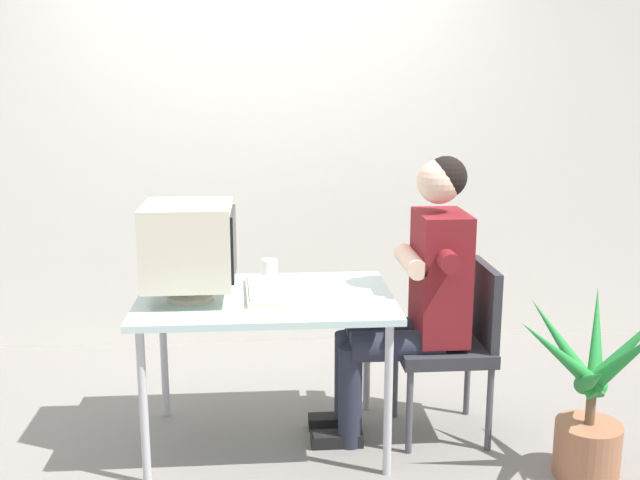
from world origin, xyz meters
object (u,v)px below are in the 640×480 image
office_chair (455,338)px  crt_monitor (189,245)px  person_seated (417,290)px  desk_mug (269,270)px  desk (266,308)px  potted_plant (590,402)px  keyboard (262,290)px

office_chair → crt_monitor: bearing=-176.9°
person_seated → desk_mug: bearing=161.3°
desk → person_seated: bearing=3.0°
potted_plant → keyboard: bearing=162.3°
desk → keyboard: keyboard is taller
keyboard → office_chair: size_ratio=0.55×
office_chair → person_seated: person_seated is taller
crt_monitor → office_chair: bearing=3.1°
person_seated → desk_mug: person_seated is taller
keyboard → potted_plant: 1.48m
keyboard → person_seated: (0.70, 0.00, -0.02)m
desk → office_chair: size_ratio=1.37×
person_seated → keyboard: bearing=-180.0°
desk_mug → desk: bearing=-94.4°
desk → desk_mug: bearing=85.6°
office_chair → person_seated: 0.30m
crt_monitor → person_seated: person_seated is taller
office_chair → potted_plant: office_chair is taller
person_seated → desk: bearing=-177.0°
crt_monitor → keyboard: bearing=11.9°
desk → office_chair: 0.90m
keyboard → desk: bearing=-70.1°
office_chair → desk_mug: bearing=165.2°
crt_monitor → desk_mug: 0.49m
crt_monitor → keyboard: (0.31, 0.07, -0.23)m
desk → crt_monitor: bearing=-174.8°
keyboard → crt_monitor: bearing=-168.1°
office_chair → desk: bearing=-177.6°
desk → potted_plant: size_ratio=1.43×
crt_monitor → person_seated: bearing=3.7°
desk → person_seated: (0.69, 0.04, 0.06)m
keyboard → person_seated: bearing=0.0°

